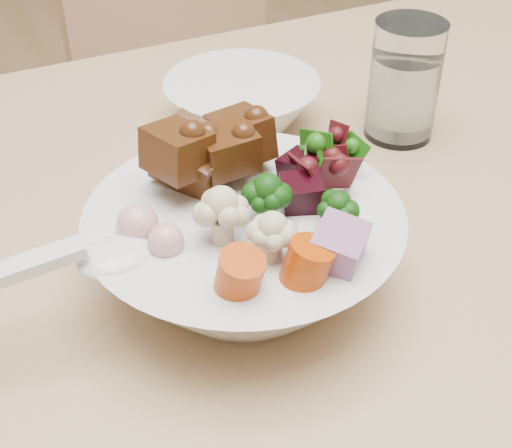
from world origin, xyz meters
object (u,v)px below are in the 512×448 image
chair_far (205,87)px  dining_table (512,205)px  water_glass (404,85)px  food_bowl (246,243)px  side_bowl (242,105)px

chair_far → dining_table: bearing=-90.3°
dining_table → water_glass: water_glass is taller
chair_far → food_bowl: (-0.27, -0.71, 0.24)m
dining_table → water_glass: size_ratio=12.16×
chair_far → water_glass: (-0.01, -0.57, 0.26)m
chair_far → side_bowl: bearing=-116.0°
dining_table → side_bowl: side_bowl is taller
food_bowl → side_bowl: bearing=64.5°
food_bowl → side_bowl: size_ratio=1.47×
food_bowl → water_glass: size_ratio=1.96×
food_bowl → water_glass: (0.25, 0.14, 0.02)m
chair_far → water_glass: 0.63m
chair_far → side_bowl: size_ratio=5.37×
dining_table → chair_far: 0.68m
food_bowl → side_bowl: (0.11, 0.23, -0.01)m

